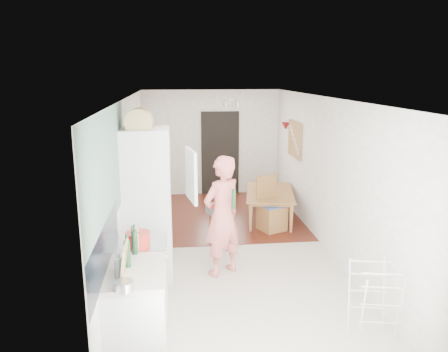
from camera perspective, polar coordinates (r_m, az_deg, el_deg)
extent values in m
cube|color=beige|center=(7.38, 0.77, -9.63)|extent=(3.20, 7.00, 0.01)
cube|color=#5C1A13|center=(9.10, -0.69, -5.08)|extent=(3.20, 3.30, 0.01)
cube|color=gray|center=(4.90, -14.87, 0.79)|extent=(0.02, 3.00, 1.30)
cube|color=black|center=(4.59, -15.26, -9.28)|extent=(0.02, 1.90, 0.50)
cube|color=black|center=(10.44, -0.51, 2.97)|extent=(0.90, 0.04, 2.00)
cube|color=silver|center=(4.87, -11.26, -17.11)|extent=(0.60, 0.90, 0.86)
cube|color=beige|center=(4.66, -11.52, -12.22)|extent=(0.62, 0.92, 0.06)
cube|color=silver|center=(5.52, -10.63, -13.09)|extent=(0.60, 0.60, 0.88)
cube|color=#B4B4B6|center=(5.34, -10.84, -8.66)|extent=(0.60, 0.60, 0.04)
cube|color=silver|center=(6.24, -9.96, -3.67)|extent=(0.66, 0.66, 2.15)
cube|color=silver|center=(5.82, -4.31, 0.10)|extent=(0.14, 0.56, 0.70)
cube|color=white|center=(6.11, -7.23, 0.67)|extent=(0.02, 0.52, 0.66)
cube|color=tan|center=(9.07, 9.27, 4.74)|extent=(0.03, 0.90, 0.70)
cube|color=olive|center=(9.07, 9.17, 4.74)|extent=(0.00, 0.94, 0.74)
cone|color=maroon|center=(9.66, 8.05, 6.49)|extent=(0.18, 0.18, 0.16)
imported|color=#DC6B62|center=(6.21, -0.25, -3.87)|extent=(0.91, 0.84, 2.08)
imported|color=olive|center=(8.80, 6.17, -4.16)|extent=(1.01, 1.50, 0.49)
cube|color=gray|center=(7.76, -0.54, -4.39)|extent=(0.51, 0.51, 0.18)
cylinder|color=red|center=(5.18, -11.19, -8.13)|extent=(0.30, 0.30, 0.17)
cylinder|color=#B4B4B6|center=(4.25, -12.90, -13.80)|extent=(0.22, 0.22, 0.09)
cylinder|color=#1B3D22|center=(6.00, 1.28, -3.06)|extent=(0.06, 0.06, 0.28)
cylinder|color=#1B3D22|center=(4.66, -12.51, -9.92)|extent=(0.08, 0.08, 0.28)
cylinder|color=#1B3D22|center=(4.96, -11.56, -8.48)|extent=(0.08, 0.08, 0.27)
cylinder|color=beige|center=(4.47, -13.57, -11.57)|extent=(0.09, 0.09, 0.21)
cylinder|color=tan|center=(5.07, -11.65, -8.22)|extent=(0.08, 0.08, 0.24)
cylinder|color=tan|center=(5.06, -11.35, -8.44)|extent=(0.06, 0.06, 0.20)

